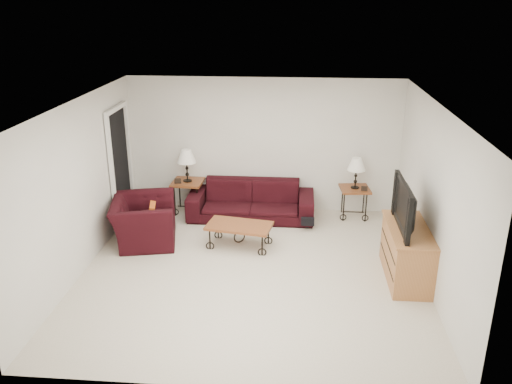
# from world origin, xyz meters

# --- Properties ---
(ground) EXTENTS (5.00, 5.00, 0.00)m
(ground) POSITION_xyz_m (0.00, 0.00, 0.00)
(ground) COLOR beige
(ground) RESTS_ON ground
(wall_back) EXTENTS (5.00, 0.02, 2.50)m
(wall_back) POSITION_xyz_m (0.00, 2.50, 1.25)
(wall_back) COLOR white
(wall_back) RESTS_ON ground
(wall_front) EXTENTS (5.00, 0.02, 2.50)m
(wall_front) POSITION_xyz_m (0.00, -2.50, 1.25)
(wall_front) COLOR white
(wall_front) RESTS_ON ground
(wall_left) EXTENTS (0.02, 5.00, 2.50)m
(wall_left) POSITION_xyz_m (-2.50, 0.00, 1.25)
(wall_left) COLOR white
(wall_left) RESTS_ON ground
(wall_right) EXTENTS (0.02, 5.00, 2.50)m
(wall_right) POSITION_xyz_m (2.50, 0.00, 1.25)
(wall_right) COLOR white
(wall_right) RESTS_ON ground
(ceiling) EXTENTS (5.00, 5.00, 0.00)m
(ceiling) POSITION_xyz_m (0.00, 0.00, 2.50)
(ceiling) COLOR white
(ceiling) RESTS_ON wall_back
(doorway) EXTENTS (0.08, 0.94, 2.04)m
(doorway) POSITION_xyz_m (-2.47, 1.65, 1.02)
(doorway) COLOR black
(doorway) RESTS_ON ground
(sofa) EXTENTS (2.28, 0.89, 0.67)m
(sofa) POSITION_xyz_m (-0.20, 2.02, 0.33)
(sofa) COLOR black
(sofa) RESTS_ON ground
(side_table_left) EXTENTS (0.58, 0.58, 0.61)m
(side_table_left) POSITION_xyz_m (-1.41, 2.20, 0.31)
(side_table_left) COLOR brown
(side_table_left) RESTS_ON ground
(side_table_right) EXTENTS (0.57, 0.57, 0.57)m
(side_table_right) POSITION_xyz_m (1.68, 2.20, 0.29)
(side_table_right) COLOR brown
(side_table_right) RESTS_ON ground
(lamp_left) EXTENTS (0.36, 0.36, 0.61)m
(lamp_left) POSITION_xyz_m (-1.41, 2.20, 0.92)
(lamp_left) COLOR black
(lamp_left) RESTS_ON side_table_left
(lamp_right) EXTENTS (0.35, 0.35, 0.57)m
(lamp_right) POSITION_xyz_m (1.68, 2.20, 0.86)
(lamp_right) COLOR black
(lamp_right) RESTS_ON side_table_right
(photo_frame_left) EXTENTS (0.12, 0.03, 0.10)m
(photo_frame_left) POSITION_xyz_m (-1.56, 2.05, 0.66)
(photo_frame_left) COLOR black
(photo_frame_left) RESTS_ON side_table_left
(photo_frame_right) EXTENTS (0.12, 0.03, 0.10)m
(photo_frame_right) POSITION_xyz_m (1.83, 2.05, 0.62)
(photo_frame_right) COLOR black
(photo_frame_right) RESTS_ON side_table_right
(coffee_table) EXTENTS (1.12, 0.73, 0.39)m
(coffee_table) POSITION_xyz_m (-0.28, 0.81, 0.19)
(coffee_table) COLOR brown
(coffee_table) RESTS_ON ground
(armchair) EXTENTS (1.21, 1.32, 0.74)m
(armchair) POSITION_xyz_m (-1.88, 0.87, 0.37)
(armchair) COLOR black
(armchair) RESTS_ON ground
(throw_pillow) EXTENTS (0.16, 0.34, 0.33)m
(throw_pillow) POSITION_xyz_m (-1.73, 0.82, 0.52)
(throw_pillow) COLOR #B56317
(throw_pillow) RESTS_ON armchair
(tv_stand) EXTENTS (0.54, 1.31, 0.78)m
(tv_stand) POSITION_xyz_m (2.23, 0.01, 0.39)
(tv_stand) COLOR #AE7340
(tv_stand) RESTS_ON ground
(television) EXTENTS (0.15, 1.17, 0.67)m
(television) POSITION_xyz_m (2.21, 0.01, 1.12)
(television) COLOR black
(television) RESTS_ON tv_stand
(backpack) EXTENTS (0.38, 0.30, 0.46)m
(backpack) POSITION_xyz_m (0.83, 1.61, 0.23)
(backpack) COLOR black
(backpack) RESTS_ON ground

